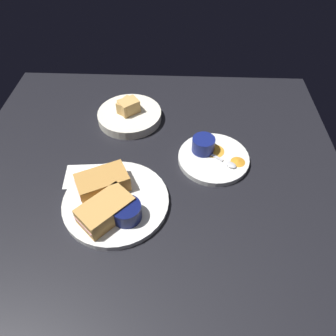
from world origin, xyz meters
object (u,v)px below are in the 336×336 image
(spoon_by_gravy_ramekin, at_px, (227,163))
(bread_basket_rear, at_px, (129,114))
(spoon_by_dark_ramekin, at_px, (120,198))
(ramekin_dark_sauce, at_px, (126,211))
(plate_sandwich_main, at_px, (116,202))
(sandwich_half_near, at_px, (103,182))
(plate_chips_companion, at_px, (213,158))
(sandwich_half_far, at_px, (106,210))
(ramekin_light_gravy, at_px, (203,144))

(spoon_by_gravy_ramekin, distance_m, bread_basket_rear, 0.37)
(spoon_by_dark_ramekin, bearing_deg, ramekin_dark_sauce, -63.78)
(plate_sandwich_main, distance_m, spoon_by_gravy_ramekin, 0.33)
(sandwich_half_near, bearing_deg, ramekin_dark_sauce, -49.84)
(ramekin_dark_sauce, bearing_deg, plate_chips_companion, 44.20)
(ramekin_dark_sauce, bearing_deg, sandwich_half_far, -179.49)
(ramekin_dark_sauce, relative_size, spoon_by_dark_ramekin, 0.78)
(sandwich_half_near, relative_size, spoon_by_dark_ramekin, 1.58)
(plate_chips_companion, height_order, ramekin_light_gravy, ramekin_light_gravy)
(spoon_by_gravy_ramekin, bearing_deg, spoon_by_dark_ramekin, -154.03)
(plate_sandwich_main, height_order, sandwich_half_near, sandwich_half_near)
(plate_sandwich_main, xyz_separation_m, sandwich_half_near, (-0.04, 0.04, 0.03))
(spoon_by_gravy_ramekin, bearing_deg, ramekin_dark_sauce, -143.78)
(ramekin_dark_sauce, xyz_separation_m, spoon_by_gravy_ramekin, (0.26, 0.19, -0.02))
(sandwich_half_near, xyz_separation_m, bread_basket_rear, (0.03, 0.31, -0.02))
(spoon_by_dark_ramekin, height_order, spoon_by_gravy_ramekin, same)
(sandwich_half_near, relative_size, sandwich_half_far, 1.02)
(sandwich_half_near, relative_size, ramekin_dark_sauce, 2.03)
(ramekin_light_gravy, relative_size, bread_basket_rear, 0.32)
(plate_sandwich_main, xyz_separation_m, ramekin_dark_sauce, (0.04, -0.05, 0.03))
(ramekin_dark_sauce, distance_m, ramekin_light_gravy, 0.31)
(plate_chips_companion, distance_m, bread_basket_rear, 0.33)
(ramekin_dark_sauce, xyz_separation_m, plate_chips_companion, (0.23, 0.22, -0.03))
(ramekin_light_gravy, distance_m, spoon_by_gravy_ramekin, 0.09)
(spoon_by_gravy_ramekin, bearing_deg, plate_chips_companion, 142.63)
(ramekin_dark_sauce, distance_m, spoon_by_dark_ramekin, 0.06)
(sandwich_half_far, distance_m, spoon_by_dark_ramekin, 0.06)
(spoon_by_dark_ramekin, bearing_deg, spoon_by_gravy_ramekin, 25.97)
(ramekin_dark_sauce, bearing_deg, ramekin_light_gravy, 51.59)
(ramekin_light_gravy, xyz_separation_m, spoon_by_gravy_ramekin, (0.07, -0.05, -0.02))
(plate_sandwich_main, distance_m, ramekin_light_gravy, 0.30)
(sandwich_half_far, distance_m, plate_chips_companion, 0.35)
(sandwich_half_near, distance_m, ramekin_dark_sauce, 0.11)
(sandwich_half_near, distance_m, ramekin_light_gravy, 0.31)
(ramekin_light_gravy, bearing_deg, sandwich_half_far, -134.84)
(sandwich_half_near, distance_m, sandwich_half_far, 0.09)
(sandwich_half_far, distance_m, ramekin_light_gravy, 0.35)
(spoon_by_dark_ramekin, distance_m, bread_basket_rear, 0.35)
(sandwich_half_far, relative_size, spoon_by_dark_ramekin, 1.55)
(spoon_by_dark_ramekin, xyz_separation_m, plate_chips_companion, (0.25, 0.17, -0.01))
(spoon_by_dark_ramekin, bearing_deg, sandwich_half_far, -114.96)
(spoon_by_dark_ramekin, relative_size, plate_chips_companion, 0.46)
(plate_sandwich_main, distance_m, ramekin_dark_sauce, 0.07)
(sandwich_half_near, xyz_separation_m, sandwich_half_far, (0.02, -0.09, 0.00))
(sandwich_half_far, relative_size, ramekin_light_gravy, 2.21)
(ramekin_dark_sauce, bearing_deg, spoon_by_dark_ramekin, 116.22)
(ramekin_light_gravy, height_order, spoon_by_gravy_ramekin, ramekin_light_gravy)
(plate_sandwich_main, bearing_deg, ramekin_dark_sauce, -53.96)
(sandwich_half_far, relative_size, ramekin_dark_sauce, 1.98)
(plate_sandwich_main, bearing_deg, sandwich_half_far, -104.96)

